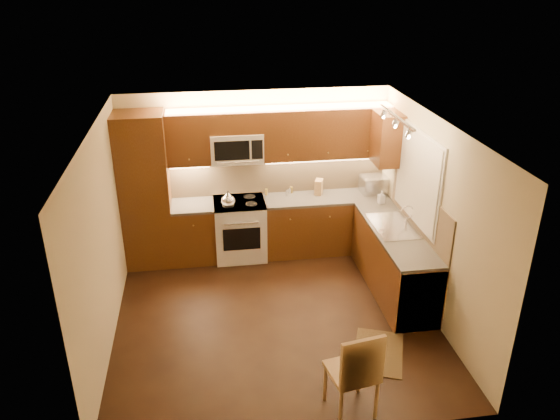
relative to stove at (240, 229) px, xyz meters
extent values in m
cube|color=black|center=(0.30, -1.68, -0.46)|extent=(4.00, 4.00, 0.01)
cube|color=beige|center=(0.30, -1.68, 2.04)|extent=(4.00, 4.00, 0.01)
cube|color=#BFB28C|center=(0.30, 0.32, 0.79)|extent=(4.00, 0.01, 2.50)
cube|color=#BFB28C|center=(0.30, -3.67, 0.79)|extent=(4.00, 0.01, 2.50)
cube|color=#BFB28C|center=(-1.70, -1.68, 0.79)|extent=(0.01, 4.00, 2.50)
cube|color=#BFB28C|center=(2.30, -1.68, 0.79)|extent=(0.01, 4.00, 2.50)
cube|color=#47230F|center=(-1.35, 0.02, 0.69)|extent=(0.70, 0.60, 2.30)
cube|color=#47230F|center=(-0.69, 0.02, -0.03)|extent=(0.62, 0.60, 0.86)
cube|color=#393633|center=(-0.69, 0.02, 0.42)|extent=(0.62, 0.60, 0.04)
cube|color=#47230F|center=(1.34, 0.02, -0.03)|extent=(1.92, 0.60, 0.86)
cube|color=#393633|center=(1.34, 0.02, 0.42)|extent=(1.92, 0.60, 0.04)
cube|color=#47230F|center=(2.00, -1.28, -0.03)|extent=(0.60, 2.00, 0.86)
cube|color=#393633|center=(2.00, -1.28, 0.42)|extent=(0.60, 2.00, 0.04)
cube|color=silver|center=(2.00, -1.98, -0.03)|extent=(0.58, 0.60, 0.84)
cube|color=tan|center=(0.65, 0.31, 0.74)|extent=(3.30, 0.02, 0.60)
cube|color=tan|center=(2.29, -1.28, 0.74)|extent=(0.02, 2.00, 0.60)
cube|color=#47230F|center=(-0.69, 0.15, 1.42)|extent=(0.62, 0.35, 0.75)
cube|color=#47230F|center=(1.34, 0.15, 1.42)|extent=(1.92, 0.35, 0.75)
cube|color=#47230F|center=(0.00, 0.15, 1.63)|extent=(0.76, 0.35, 0.31)
cube|color=#47230F|center=(2.12, -0.28, 1.42)|extent=(0.35, 0.50, 0.75)
cube|color=silver|center=(2.29, -1.12, 1.14)|extent=(0.03, 1.44, 1.24)
cube|color=silver|center=(2.27, -1.12, 1.14)|extent=(0.02, 1.36, 1.16)
cube|color=silver|center=(1.85, -1.27, 2.00)|extent=(0.04, 1.20, 0.03)
cube|color=silver|center=(2.12, 0.09, 0.57)|extent=(0.45, 0.35, 0.26)
cube|color=#A28449|center=(1.24, 0.15, 0.56)|extent=(0.16, 0.20, 0.23)
cylinder|color=silver|center=(0.75, 0.14, 0.49)|extent=(0.05, 0.05, 0.10)
cylinder|color=brown|center=(0.83, 0.25, 0.49)|extent=(0.06, 0.06, 0.10)
cylinder|color=silver|center=(0.80, 0.21, 0.49)|extent=(0.05, 0.05, 0.09)
cylinder|color=olive|center=(0.44, 0.22, 0.49)|extent=(0.05, 0.05, 0.10)
imported|color=silver|center=(2.09, -0.34, 0.54)|extent=(0.10, 0.10, 0.19)
cube|color=black|center=(1.40, -2.58, -0.45)|extent=(0.81, 0.97, 0.01)
camera|label=1|loc=(-0.50, -7.47, 3.71)|focal=35.03mm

